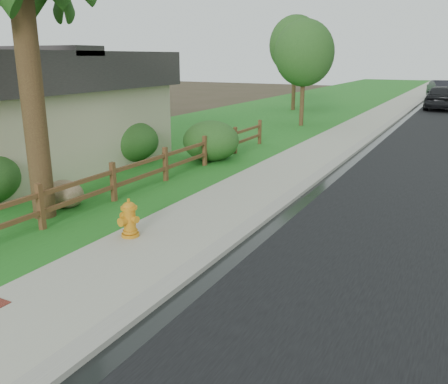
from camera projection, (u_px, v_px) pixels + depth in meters
The scene contains 15 objects.
ground at pixel (70, 339), 6.51m from camera, with size 120.00×120.00×0.00m, color #36301D.
curb at pixel (413, 106), 36.12m from camera, with size 0.40×90.00×0.12m, color gray.
wet_gutter at pixel (418, 107), 35.98m from camera, with size 0.50×90.00×0.00m, color black.
sidewalk at pixel (395, 106), 36.71m from camera, with size 2.20×90.00×0.10m, color #A29F8D.
grass_strip at pixel (370, 105), 37.56m from camera, with size 1.60×90.00×0.06m, color #1E5D1A.
lawn_near at pixel (307, 102), 39.88m from camera, with size 9.00×90.00×0.04m, color #1E5D1A.
ranch_fence at pixel (141, 171), 13.39m from camera, with size 0.12×16.92×1.10m.
fire_hydrant at pixel (129, 219), 9.85m from camera, with size 0.54×0.44×0.82m.
dark_car_mid at pixel (442, 97), 34.34m from camera, with size 2.11×5.23×1.78m, color black.
dark_car_far at pixel (444, 91), 41.16m from camera, with size 1.81×5.19×1.71m, color black.
boulder at pixel (65, 194), 12.09m from camera, with size 1.08×0.81×0.72m, color brown.
shrub_c at pixel (211, 141), 17.40m from camera, with size 2.06×2.06×1.49m, color #1B4318.
shrub_d at pixel (128, 141), 17.22m from camera, with size 2.25×2.25×1.54m, color #1B4318.
tree_near_left at pixel (304, 53), 25.29m from camera, with size 3.20×3.20×5.67m.
tree_mid_left at pixel (295, 45), 32.76m from camera, with size 3.64×3.64×6.51m.
Camera 1 is at (4.52, -4.07, 3.74)m, focal length 38.00 mm.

